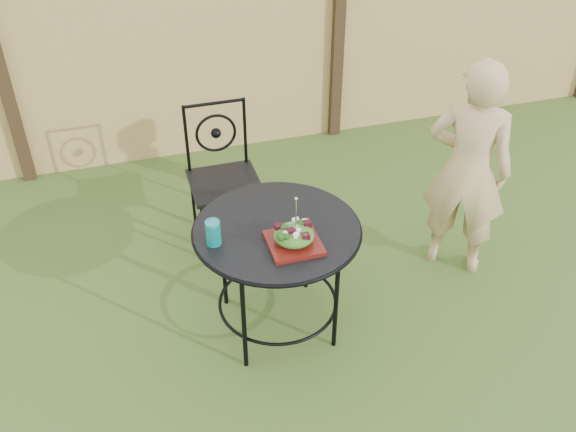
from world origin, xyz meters
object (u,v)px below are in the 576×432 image
object	(u,v)px
patio_table	(277,248)
diner	(468,170)
patio_chair	(223,172)
salad_plate	(294,243)

from	to	relation	value
patio_table	diner	size ratio (longest dim) A/B	0.64
patio_chair	diner	world-z (taller)	diner
patio_chair	salad_plate	size ratio (longest dim) A/B	3.52
patio_table	patio_chair	distance (m)	0.98
patio_table	diner	world-z (taller)	diner
patio_table	patio_chair	size ratio (longest dim) A/B	0.97
patio_chair	salad_plate	xyz separation A→B (m)	(0.15, -1.14, 0.23)
patio_chair	diner	xyz separation A→B (m)	(1.38, -0.75, 0.22)
patio_table	patio_chair	world-z (taller)	patio_chair
diner	patio_chair	bearing A→B (deg)	9.70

